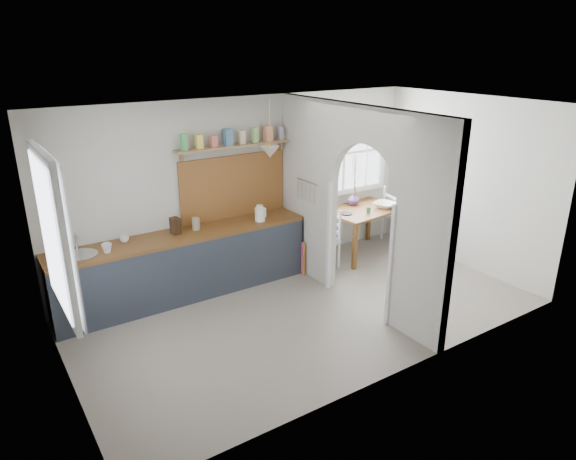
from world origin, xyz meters
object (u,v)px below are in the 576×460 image
chair_right (400,215)px  dining_table (362,231)px  vase (353,199)px  kettle (260,213)px  chair_left (321,239)px

chair_right → dining_table: bearing=106.1°
vase → kettle: bearing=-174.9°
kettle → vase: 1.89m
dining_table → chair_right: (0.90, 0.06, 0.10)m
chair_right → vase: size_ratio=4.89×
dining_table → kettle: bearing=170.2°
dining_table → chair_left: (-0.91, -0.09, 0.08)m
dining_table → chair_left: size_ratio=1.32×
kettle → vase: (1.88, 0.17, -0.14)m
chair_left → chair_right: 1.81m
dining_table → chair_left: 0.92m
kettle → vase: kettle is taller
vase → chair_left: bearing=-159.0°
chair_left → kettle: bearing=-106.5°
chair_right → vase: bearing=89.7°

